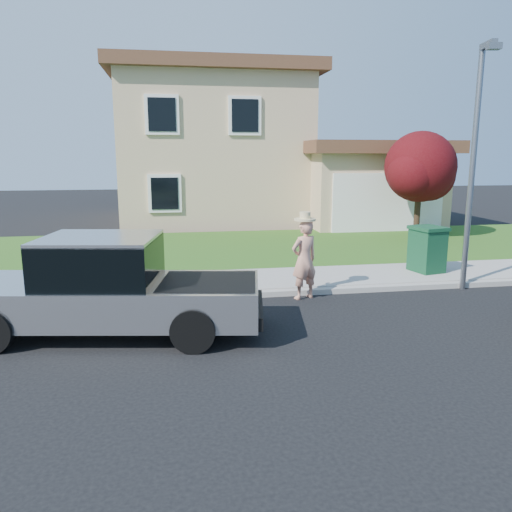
{
  "coord_description": "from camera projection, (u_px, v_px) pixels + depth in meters",
  "views": [
    {
      "loc": [
        -1.94,
        -7.6,
        3.08
      ],
      "look_at": [
        -0.39,
        1.54,
        1.2
      ],
      "focal_mm": 35.0,
      "sensor_mm": 36.0,
      "label": 1
    }
  ],
  "objects": [
    {
      "name": "ornamental_tree",
      "position": [
        421.0,
        170.0,
        17.87
      ],
      "size": [
        2.79,
        2.52,
        3.83
      ],
      "color": "black",
      "rests_on": "lawn"
    },
    {
      "name": "woman",
      "position": [
        304.0,
        258.0,
        10.75
      ],
      "size": [
        0.74,
        0.61,
        1.9
      ],
      "rotation": [
        0.0,
        0.0,
        3.51
      ],
      "color": "tan",
      "rests_on": "ground"
    },
    {
      "name": "house",
      "position": [
        239.0,
        153.0,
        23.69
      ],
      "size": [
        14.0,
        11.3,
        6.85
      ],
      "color": "tan",
      "rests_on": "ground"
    },
    {
      "name": "curb",
      "position": [
        307.0,
        292.0,
        11.23
      ],
      "size": [
        40.0,
        0.2,
        0.12
      ],
      "primitive_type": "cube",
      "color": "gray",
      "rests_on": "ground"
    },
    {
      "name": "sidewalk",
      "position": [
        295.0,
        279.0,
        12.29
      ],
      "size": [
        40.0,
        2.0,
        0.15
      ],
      "primitive_type": "cube",
      "color": "gray",
      "rests_on": "ground"
    },
    {
      "name": "pickup_truck",
      "position": [
        109.0,
        289.0,
        8.6
      ],
      "size": [
        5.48,
        2.6,
        1.73
      ],
      "rotation": [
        0.0,
        0.0,
        -0.16
      ],
      "color": "black",
      "rests_on": "ground"
    },
    {
      "name": "street_lamp",
      "position": [
        475.0,
        155.0,
        11.04
      ],
      "size": [
        0.3,
        0.71,
        5.4
      ],
      "rotation": [
        0.0,
        0.0,
        -0.17
      ],
      "color": "slate",
      "rests_on": "ground"
    },
    {
      "name": "lawn",
      "position": [
        262.0,
        248.0,
        16.64
      ],
      "size": [
        40.0,
        7.0,
        0.1
      ],
      "primitive_type": "cube",
      "color": "#265117",
      "rests_on": "ground"
    },
    {
      "name": "ground",
      "position": [
        295.0,
        344.0,
        8.28
      ],
      "size": [
        80.0,
        80.0,
        0.0
      ],
      "primitive_type": "plane",
      "color": "black",
      "rests_on": "ground"
    },
    {
      "name": "trash_bin",
      "position": [
        427.0,
        249.0,
        12.7
      ],
      "size": [
        0.87,
        0.95,
        1.16
      ],
      "rotation": [
        0.0,
        0.0,
        0.22
      ],
      "color": "#103E23",
      "rests_on": "sidewalk"
    }
  ]
}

